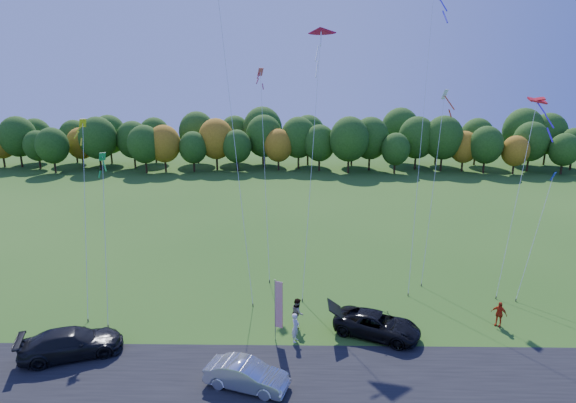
{
  "coord_description": "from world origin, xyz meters",
  "views": [
    {
      "loc": [
        0.46,
        -24.57,
        14.99
      ],
      "look_at": [
        0.0,
        6.0,
        7.0
      ],
      "focal_mm": 28.0,
      "sensor_mm": 36.0,
      "label": 1
    }
  ],
  "objects_px": {
    "person_east": "(499,314)",
    "feather_flag": "(278,304)",
    "black_suv": "(377,325)",
    "silver_sedan": "(247,375)"
  },
  "relations": [
    {
      "from": "person_east",
      "to": "feather_flag",
      "type": "xyz_separation_m",
      "value": [
        -14.03,
        -1.94,
        1.59
      ]
    },
    {
      "from": "feather_flag",
      "to": "black_suv",
      "type": "bearing_deg",
      "value": 6.31
    },
    {
      "from": "silver_sedan",
      "to": "feather_flag",
      "type": "bearing_deg",
      "value": -0.99
    },
    {
      "from": "person_east",
      "to": "feather_flag",
      "type": "height_order",
      "value": "feather_flag"
    },
    {
      "from": "person_east",
      "to": "feather_flag",
      "type": "bearing_deg",
      "value": -132.57
    },
    {
      "from": "feather_flag",
      "to": "silver_sedan",
      "type": "bearing_deg",
      "value": -108.53
    },
    {
      "from": "black_suv",
      "to": "silver_sedan",
      "type": "height_order",
      "value": "black_suv"
    },
    {
      "from": "black_suv",
      "to": "person_east",
      "type": "height_order",
      "value": "person_east"
    },
    {
      "from": "feather_flag",
      "to": "person_east",
      "type": "bearing_deg",
      "value": 7.88
    },
    {
      "from": "black_suv",
      "to": "person_east",
      "type": "relative_size",
      "value": 3.18
    }
  ]
}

